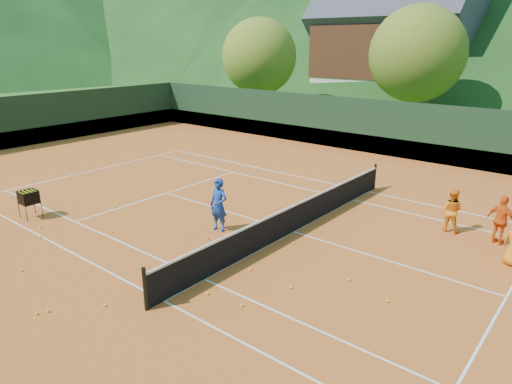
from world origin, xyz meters
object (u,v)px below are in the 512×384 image
Objects in this scene: ball_hopper at (29,198)px; chalet_left at (394,46)px; student_a at (451,210)px; coach at (219,205)px; tennis_net at (294,218)px; student_b at (501,220)px.

chalet_left reaches higher than ball_hopper.
student_a reaches higher than ball_hopper.
ball_hopper is 0.07× the size of chalet_left.
student_a is at bearing 34.57° from ball_hopper.
ball_hopper is at bearing -86.67° from chalet_left.
coach reaches higher than tennis_net.
chalet_left is (-8.02, 31.46, 4.74)m from coach.
student_a is 30.50m from chalet_left.
coach is 1.14× the size of student_b.
coach is 0.13× the size of chalet_left.
coach is 1.78× the size of ball_hopper.
student_a is 1.46× the size of ball_hopper.
tennis_net reaches higher than ball_hopper.
tennis_net is 32.04m from chalet_left.
student_a is 0.94× the size of student_b.
student_a is at bearing -62.39° from chalet_left.
student_b is 15.70m from ball_hopper.
tennis_net is 9.35m from ball_hopper.
coach is 7.62m from student_a.
student_b reaches higher than student_a.
chalet_left is at bearing 93.33° from ball_hopper.
coach is 1.22× the size of student_a.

